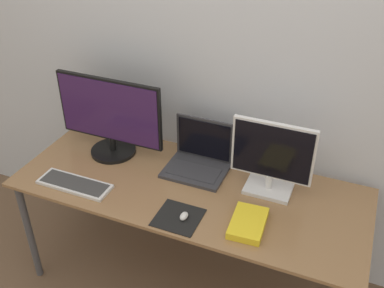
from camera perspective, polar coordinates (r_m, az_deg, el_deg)
The scene contains 9 objects.
wall_back at distance 2.42m, azimuth 3.56°, elevation 10.51°, with size 7.00×0.05×2.50m.
desk at distance 2.39m, azimuth -0.42°, elevation -6.67°, with size 1.83×0.72×0.71m.
monitor_left at distance 2.53m, azimuth -10.37°, elevation 3.36°, with size 0.63×0.26×0.46m.
monitor_right at distance 2.24m, azimuth 10.09°, elevation -1.80°, with size 0.41×0.17×0.39m.
laptop at distance 2.45m, azimuth 0.91°, elevation -1.73°, with size 0.33×0.26×0.26m.
keyboard at distance 2.42m, azimuth -14.68°, elevation -4.95°, with size 0.40×0.14×0.02m.
mousepad at distance 2.16m, azimuth -1.75°, elevation -9.30°, with size 0.21×0.21×0.00m.
mouse at distance 2.14m, azimuth -1.03°, elevation -9.14°, with size 0.04×0.06×0.03m.
book at distance 2.12m, azimuth 7.13°, elevation -9.94°, with size 0.17×0.24×0.04m.
Camera 1 is at (0.73, -1.34, 2.16)m, focal length 42.00 mm.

